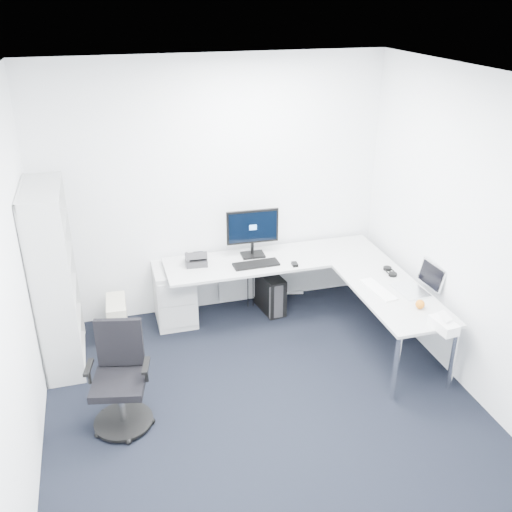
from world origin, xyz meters
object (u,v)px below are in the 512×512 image
object	(u,v)px
bookshelf	(54,279)
task_chair	(119,381)
l_desk	(284,300)
laptop	(412,279)
monitor	(253,233)

from	to	relation	value
bookshelf	task_chair	size ratio (longest dim) A/B	1.96
l_desk	laptop	distance (m)	1.31
monitor	bookshelf	bearing A→B (deg)	-166.56
bookshelf	laptop	xyz separation A→B (m)	(3.17, -0.77, -0.07)
l_desk	monitor	world-z (taller)	monitor
bookshelf	laptop	size ratio (longest dim) A/B	4.87
bookshelf	task_chair	bearing A→B (deg)	-67.18
l_desk	monitor	bearing A→B (deg)	115.99
laptop	l_desk	bearing A→B (deg)	140.56
bookshelf	monitor	bearing A→B (deg)	11.14
task_chair	l_desk	bearing A→B (deg)	43.66
l_desk	monitor	size ratio (longest dim) A/B	4.20
laptop	monitor	bearing A→B (deg)	132.66
l_desk	bookshelf	size ratio (longest dim) A/B	1.33
laptop	task_chair	bearing A→B (deg)	-176.97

